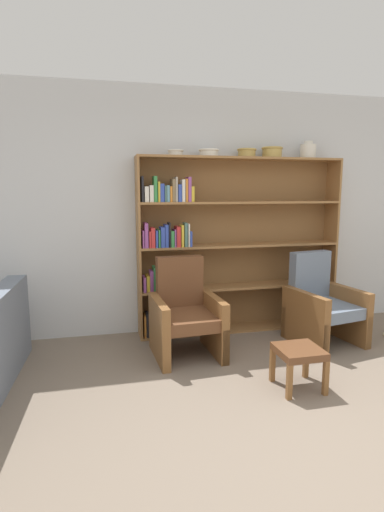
{
  "coord_description": "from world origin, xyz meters",
  "views": [
    {
      "loc": [
        -1.28,
        -2.06,
        1.62
      ],
      "look_at": [
        -0.36,
        1.93,
        0.95
      ],
      "focal_mm": 28.0,
      "sensor_mm": 36.0,
      "label": 1
    }
  ],
  "objects_px": {
    "footstool": "(299,355)",
    "bowl_copper": "(247,152)",
    "bowl_slate": "(209,152)",
    "bowl_brass": "(272,152)",
    "armchair_cushioned": "(322,305)",
    "bookshelf": "(222,247)",
    "vase_tall": "(308,151)",
    "armchair_leather": "(185,315)",
    "bowl_olive": "(176,152)"
  },
  "relations": [
    {
      "from": "bowl_brass",
      "to": "footstool",
      "type": "bearing_deg",
      "value": -103.91
    },
    {
      "from": "vase_tall",
      "to": "bookshelf",
      "type": "bearing_deg",
      "value": 178.67
    },
    {
      "from": "vase_tall",
      "to": "armchair_cushioned",
      "type": "height_order",
      "value": "vase_tall"
    },
    {
      "from": "armchair_cushioned",
      "to": "footstool",
      "type": "height_order",
      "value": "armchair_cushioned"
    },
    {
      "from": "bowl_slate",
      "to": "vase_tall",
      "type": "xyz_separation_m",
      "value": [
        1.19,
        0.0,
        0.04
      ]
    },
    {
      "from": "footstool",
      "to": "armchair_cushioned",
      "type": "bearing_deg",
      "value": 50.68
    },
    {
      "from": "bookshelf",
      "to": "bowl_copper",
      "type": "bearing_deg",
      "value": -5.0
    },
    {
      "from": "bowl_copper",
      "to": "footstool",
      "type": "bearing_deg",
      "value": -92.42
    },
    {
      "from": "bowl_olive",
      "to": "bowl_brass",
      "type": "bearing_deg",
      "value": 0.0
    },
    {
      "from": "bowl_olive",
      "to": "armchair_cushioned",
      "type": "bearing_deg",
      "value": -20.51
    },
    {
      "from": "bowl_slate",
      "to": "armchair_leather",
      "type": "distance_m",
      "value": 1.77
    },
    {
      "from": "bookshelf",
      "to": "armchair_cushioned",
      "type": "distance_m",
      "value": 1.26
    },
    {
      "from": "bowl_brass",
      "to": "vase_tall",
      "type": "xyz_separation_m",
      "value": [
        0.44,
        0.0,
        0.02
      ]
    },
    {
      "from": "bowl_slate",
      "to": "bowl_copper",
      "type": "xyz_separation_m",
      "value": [
        0.44,
        0.0,
        0.01
      ]
    },
    {
      "from": "bookshelf",
      "to": "armchair_leather",
      "type": "xyz_separation_m",
      "value": [
        -0.55,
        -0.58,
        -0.58
      ]
    },
    {
      "from": "armchair_leather",
      "to": "footstool",
      "type": "distance_m",
      "value": 1.2
    },
    {
      "from": "bowl_slate",
      "to": "bowl_brass",
      "type": "distance_m",
      "value": 0.74
    },
    {
      "from": "vase_tall",
      "to": "armchair_leather",
      "type": "bearing_deg",
      "value": -160.47
    },
    {
      "from": "vase_tall",
      "to": "bowl_copper",
      "type": "bearing_deg",
      "value": 180.0
    },
    {
      "from": "bookshelf",
      "to": "bowl_olive",
      "type": "distance_m",
      "value": 1.17
    },
    {
      "from": "armchair_leather",
      "to": "bowl_slate",
      "type": "bearing_deg",
      "value": -127.82
    },
    {
      "from": "bowl_olive",
      "to": "vase_tall",
      "type": "bearing_deg",
      "value": 0.0
    },
    {
      "from": "armchair_leather",
      "to": "armchair_cushioned",
      "type": "height_order",
      "value": "same"
    },
    {
      "from": "bookshelf",
      "to": "armchair_cushioned",
      "type": "xyz_separation_m",
      "value": [
        0.96,
        -0.58,
        -0.58
      ]
    },
    {
      "from": "bowl_slate",
      "to": "vase_tall",
      "type": "distance_m",
      "value": 1.19
    },
    {
      "from": "vase_tall",
      "to": "footstool",
      "type": "height_order",
      "value": "vase_tall"
    },
    {
      "from": "bowl_brass",
      "to": "bookshelf",
      "type": "bearing_deg",
      "value": 177.64
    },
    {
      "from": "bookshelf",
      "to": "bowl_slate",
      "type": "relative_size",
      "value": 10.54
    },
    {
      "from": "bowl_copper",
      "to": "armchair_cushioned",
      "type": "height_order",
      "value": "bowl_copper"
    },
    {
      "from": "bowl_olive",
      "to": "footstool",
      "type": "height_order",
      "value": "bowl_olive"
    },
    {
      "from": "bowl_brass",
      "to": "bowl_copper",
      "type": "bearing_deg",
      "value": 180.0
    },
    {
      "from": "vase_tall",
      "to": "armchair_leather",
      "type": "xyz_separation_m",
      "value": [
        -1.57,
        -0.56,
        -1.67
      ]
    },
    {
      "from": "bookshelf",
      "to": "bowl_olive",
      "type": "height_order",
      "value": "bowl_olive"
    },
    {
      "from": "bowl_olive",
      "to": "armchair_leather",
      "type": "bearing_deg",
      "value": -91.99
    },
    {
      "from": "armchair_leather",
      "to": "footstool",
      "type": "xyz_separation_m",
      "value": [
        0.76,
        -0.92,
        -0.11
      ]
    },
    {
      "from": "bookshelf",
      "to": "footstool",
      "type": "xyz_separation_m",
      "value": [
        0.21,
        -1.5,
        -0.7
      ]
    },
    {
      "from": "bookshelf",
      "to": "bowl_olive",
      "type": "bearing_deg",
      "value": -177.46
    },
    {
      "from": "bowl_slate",
      "to": "bookshelf",
      "type": "bearing_deg",
      "value": 7.97
    },
    {
      "from": "bowl_copper",
      "to": "armchair_leather",
      "type": "bearing_deg",
      "value": -145.91
    },
    {
      "from": "footstool",
      "to": "bowl_copper",
      "type": "bearing_deg",
      "value": 87.58
    },
    {
      "from": "footstool",
      "to": "bowl_olive",
      "type": "bearing_deg",
      "value": 116.71
    },
    {
      "from": "bowl_copper",
      "to": "bowl_olive",
      "type": "bearing_deg",
      "value": 180.0
    },
    {
      "from": "bowl_brass",
      "to": "footstool",
      "type": "relative_size",
      "value": 0.68
    },
    {
      "from": "armchair_leather",
      "to": "armchair_cushioned",
      "type": "bearing_deg",
      "value": 176.73
    },
    {
      "from": "bowl_slate",
      "to": "armchair_cushioned",
      "type": "bearing_deg",
      "value": -26.35
    },
    {
      "from": "vase_tall",
      "to": "armchair_leather",
      "type": "relative_size",
      "value": 0.2
    },
    {
      "from": "bowl_olive",
      "to": "armchair_cushioned",
      "type": "distance_m",
      "value": 2.28
    },
    {
      "from": "bowl_olive",
      "to": "footstool",
      "type": "distance_m",
      "value": 2.4
    },
    {
      "from": "vase_tall",
      "to": "armchair_cushioned",
      "type": "xyz_separation_m",
      "value": [
        -0.06,
        -0.56,
        -1.67
      ]
    },
    {
      "from": "armchair_leather",
      "to": "vase_tall",
      "type": "bearing_deg",
      "value": -163.7
    }
  ]
}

